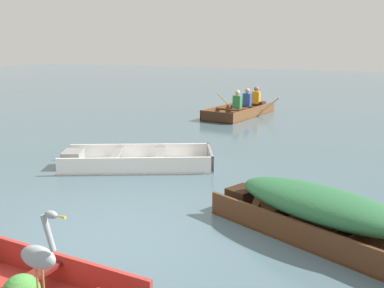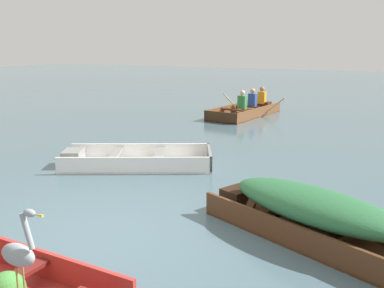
{
  "view_description": "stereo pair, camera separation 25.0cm",
  "coord_description": "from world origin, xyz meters",
  "views": [
    {
      "loc": [
        3.2,
        -3.96,
        2.39
      ],
      "look_at": [
        -0.8,
        3.91,
        0.35
      ],
      "focal_mm": 40.0,
      "sensor_mm": 36.0,
      "label": 1
    },
    {
      "loc": [
        3.42,
        -3.84,
        2.39
      ],
      "look_at": [
        -0.8,
        3.91,
        0.35
      ],
      "focal_mm": 40.0,
      "sensor_mm": 36.0,
      "label": 2
    }
  ],
  "objects": [
    {
      "name": "skiff_dark_varnish_near_moored",
      "position": [
        2.33,
        1.29,
        0.37
      ],
      "size": [
        3.08,
        1.91,
        0.65
      ],
      "color": "#4C2D19",
      "rests_on": "ground"
    },
    {
      "name": "skiff_white_mid_moored",
      "position": [
        -1.67,
        2.91,
        0.11
      ],
      "size": [
        3.17,
        2.49,
        0.33
      ],
      "color": "white",
      "rests_on": "ground"
    },
    {
      "name": "heron_on_dinghy",
      "position": [
        0.84,
        -1.85,
        0.85
      ],
      "size": [
        0.45,
        0.15,
        0.84
      ],
      "color": "olive",
      "rests_on": "dinghy_red_foreground"
    },
    {
      "name": "ground_plane",
      "position": [
        0.0,
        0.0,
        0.0
      ],
      "size": [
        80.0,
        80.0,
        0.0
      ],
      "primitive_type": "plane",
      "color": "#47606B"
    },
    {
      "name": "rowboat_wooden_brown_with_crew",
      "position": [
        -1.97,
        10.14,
        0.2
      ],
      "size": [
        2.43,
        3.41,
        0.91
      ],
      "color": "brown",
      "rests_on": "ground"
    }
  ]
}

